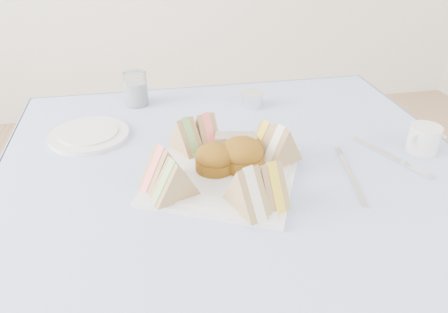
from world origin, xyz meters
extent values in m
cube|color=brown|center=(0.00, 0.00, 0.37)|extent=(0.90, 0.90, 0.74)
cube|color=#91A7C3|center=(0.00, 0.00, 0.74)|extent=(1.02, 1.02, 0.01)
cube|color=silver|center=(-0.04, -0.01, 0.75)|extent=(0.38, 0.38, 0.01)
cylinder|color=#885310|center=(-0.05, 0.01, 0.79)|extent=(0.11, 0.11, 0.06)
cylinder|color=#885310|center=(0.00, 0.01, 0.79)|extent=(0.11, 0.11, 0.06)
cube|color=tan|center=(0.00, 0.07, 0.78)|extent=(0.10, 0.05, 0.04)
cylinder|color=silver|center=(-0.32, 0.23, 0.75)|extent=(0.22, 0.22, 0.01)
cylinder|color=white|center=(-0.21, 0.41, 0.79)|extent=(0.07, 0.07, 0.09)
cylinder|color=silver|center=(0.11, 0.33, 0.76)|extent=(0.08, 0.08, 0.04)
cube|color=silver|center=(0.34, 0.00, 0.75)|extent=(0.10, 0.20, 0.00)
cube|color=silver|center=(0.22, -0.06, 0.75)|extent=(0.05, 0.19, 0.00)
cylinder|color=silver|center=(0.42, 0.02, 0.78)|extent=(0.09, 0.09, 0.06)
camera|label=1|loc=(-0.18, -0.75, 1.24)|focal=35.00mm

